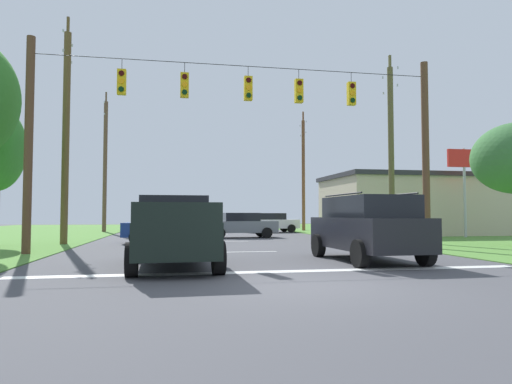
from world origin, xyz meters
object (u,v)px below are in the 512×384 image
Objects in this scene: distant_car_far_parked at (168,227)px; utility_pole_far_left at (105,163)px; utility_pole_far_right at (303,172)px; distant_car_oncoming at (241,225)px; distant_car_crossing_white at (271,222)px; utility_pole_mid_right at (391,149)px; utility_pole_mid_left at (66,132)px; roadside_store at (424,205)px; pickup_truck at (174,231)px; suv_black at (367,226)px; overhead_signal_span at (243,136)px.

utility_pole_far_left reaches higher than distant_car_far_parked.
distant_car_oncoming is at bearing -124.30° from utility_pole_far_right.
distant_car_far_parked is at bearing -123.32° from distant_car_crossing_white.
utility_pole_mid_left is (-16.41, 0.59, 0.45)m from utility_pole_mid_right.
utility_pole_mid_left reaches higher than distant_car_far_parked.
utility_pole_mid_left is at bearing -135.83° from distant_car_crossing_white.
roadside_store is at bearing -28.07° from distant_car_crossing_white.
distant_car_oncoming is at bearing -170.97° from roadside_store.
pickup_truck is 5.86m from suv_black.
distant_car_far_parked is (-4.36, -4.44, 0.00)m from distant_car_oncoming.
distant_car_crossing_white is at bearing 65.06° from distant_car_oncoming.
distant_car_far_parked is (-6.12, 9.98, -0.27)m from suv_black.
distant_car_crossing_white is 6.25m from utility_pole_far_right.
distant_car_far_parked is (-7.85, -11.94, 0.00)m from distant_car_crossing_white.
overhead_signal_span is 22.21m from utility_pole_far_left.
utility_pole_far_right reaches higher than distant_car_far_parked.
utility_pole_far_right is 0.95× the size of utility_pole_mid_left.
utility_pole_mid_left reaches higher than roadside_store.
overhead_signal_span is at bearing -98.09° from distant_car_oncoming.
roadside_store is (6.31, 7.55, -2.79)m from utility_pole_mid_right.
utility_pole_far_left reaches higher than pickup_truck.
utility_pole_mid_right is 10.23m from roadside_store.
suv_black is at bearing -102.02° from utility_pole_far_right.
roadside_store reaches higher than distant_car_oncoming.
overhead_signal_span is at bearing 126.88° from suv_black.
utility_pole_far_left is at bearing 109.22° from distant_car_far_parked.
utility_pole_far_left is (-0.38, 15.29, 0.21)m from utility_pole_mid_left.
distant_car_oncoming is 0.98× the size of distant_car_far_parked.
utility_pole_mid_right is 15.70m from utility_pole_far_right.
suv_black reaches higher than distant_car_oncoming.
utility_pole_far_left is at bearing 160.15° from roadside_store.
distant_car_crossing_white is at bearing 44.17° from utility_pole_mid_left.
utility_pole_mid_right is 0.95× the size of utility_pole_far_right.
pickup_truck is 0.50× the size of utility_pole_mid_left.
distant_car_crossing_white is at bearing -12.86° from utility_pole_far_left.
distant_car_crossing_white is (7.58, 22.31, -0.18)m from pickup_truck.
overhead_signal_span is 2.92× the size of pickup_truck.
suv_black is at bearing 3.80° from pickup_truck.
utility_pole_far_left is (-16.59, 0.20, 0.43)m from utility_pole_far_right.
roadside_store is (17.63, 16.96, 1.14)m from pickup_truck.
pickup_truck is at bearing -176.20° from suv_black.
utility_pole_far_right reaches higher than suv_black.
overhead_signal_span is at bearing -112.48° from utility_pole_far_right.
pickup_truck is 15.36m from distant_car_oncoming.
distant_car_oncoming is (1.44, 10.15, -3.70)m from overhead_signal_span.
distant_car_oncoming is at bearing 96.95° from suv_black.
pickup_truck is 0.55× the size of utility_pole_mid_right.
utility_pole_mid_left is at bearing 138.70° from suv_black.
overhead_signal_span is 1.40× the size of utility_pole_far_left.
distant_car_oncoming is 0.44× the size of utility_pole_mid_right.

